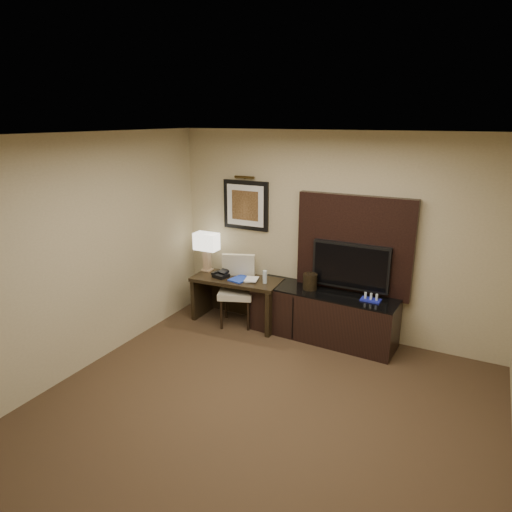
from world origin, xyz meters
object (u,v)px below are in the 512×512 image
Objects in this scene: ice_bucket at (310,281)px; desk_phone at (221,274)px; tv at (351,266)px; water_bottle at (265,277)px; desk_chair at (237,292)px; desk at (237,300)px; credenza at (323,315)px; minibar_tray at (371,297)px; table_lamp at (207,251)px.

desk_phone is at bearing -172.92° from ice_bucket.
tv is 1.83m from desk_phone.
water_bottle is 0.84× the size of ice_bucket.
ice_bucket is at bearing 8.13° from water_bottle.
desk_chair reaches higher than ice_bucket.
desk is 0.45m from desk_phone.
credenza is 1.93× the size of tv.
minibar_tray is at bearing -17.20° from desk_chair.
ice_bucket reaches higher than credenza.
table_lamp is (-0.59, 0.16, 0.48)m from desk_chair.
desk_chair reaches higher than minibar_tray.
tv is 4.11× the size of minibar_tray.
credenza is 7.93× the size of minibar_tray.
desk_chair is at bearing -169.41° from tv.
credenza is 1.92m from table_lamp.
tv reaches higher than water_bottle.
desk_chair is 1.08m from ice_bucket.
table_lamp reaches higher than desk.
desk_phone is at bearing 160.39° from desk_chair.
table_lamp is at bearing 143.92° from desk_chair.
water_bottle is at bearing -171.64° from credenza.
table_lamp is 1.63m from ice_bucket.
desk_chair is (-1.53, -0.29, -0.53)m from tv.
ice_bucket is 0.82m from minibar_tray.
tv is 4.75× the size of ice_bucket.
desk_phone is 0.80× the size of minibar_tray.
desk is at bearing -178.61° from water_bottle.
desk is 1.72m from tv.
table_lamp is 2.82× the size of ice_bucket.
minibar_tray is (0.32, -0.17, -0.31)m from tv.
desk_chair is 5.07× the size of desk_phone.
tv is 0.57m from ice_bucket.
ice_bucket is at bearing -12.37° from desk_chair.
minibar_tray is (0.62, -0.03, 0.38)m from credenza.
desk_phone is at bearing -176.64° from minibar_tray.
ice_bucket reaches higher than water_bottle.
ice_bucket is (1.28, 0.16, 0.05)m from desk_phone.
credenza is 0.48m from ice_bucket.
desk is 1.26m from credenza.
water_bottle is 1.44m from minibar_tray.
desk_phone is (-1.48, -0.15, 0.39)m from credenza.
tv is (1.56, 0.23, 0.68)m from desk.
desk_chair reaches higher than desk_phone.
desk_phone is at bearing -173.91° from water_bottle.
water_bottle is at bearing -2.73° from desk.
credenza is at bearing 5.64° from water_bottle.
desk is 1.15m from ice_bucket.
water_bottle is at bearing 18.64° from desk_phone.
ice_bucket reaches higher than desk_phone.
water_bottle reaches higher than desk_phone.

